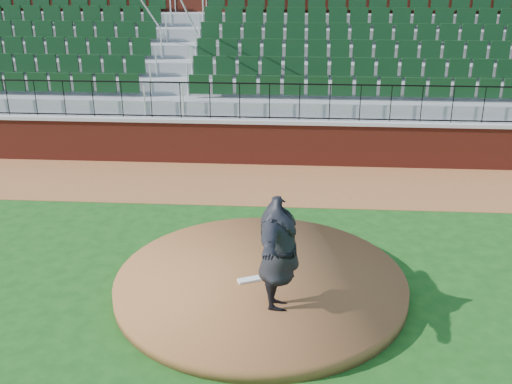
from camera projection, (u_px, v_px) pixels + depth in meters
ground at (250, 290)px, 10.86m from camera, size 90.00×90.00×0.00m
warning_track at (266, 183)px, 15.86m from camera, size 34.00×3.20×0.01m
field_wall at (269, 143)px, 17.13m from camera, size 34.00×0.35×1.20m
wall_cap at (269, 121)px, 16.88m from camera, size 34.00×0.45×0.10m
wall_railing at (269, 102)px, 16.68m from camera, size 34.00×0.05×1.00m
seating_stands at (274, 66)px, 19.02m from camera, size 34.00×5.10×4.60m
concourse_wall at (277, 39)px, 21.45m from camera, size 34.00×0.50×5.50m
pitchers_mound at (261, 283)px, 10.83m from camera, size 5.20×5.20×0.25m
pitching_rubber at (255, 279)px, 10.69m from camera, size 0.61×0.38×0.04m
pitcher at (279, 255)px, 9.53m from camera, size 0.69×2.38×1.92m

